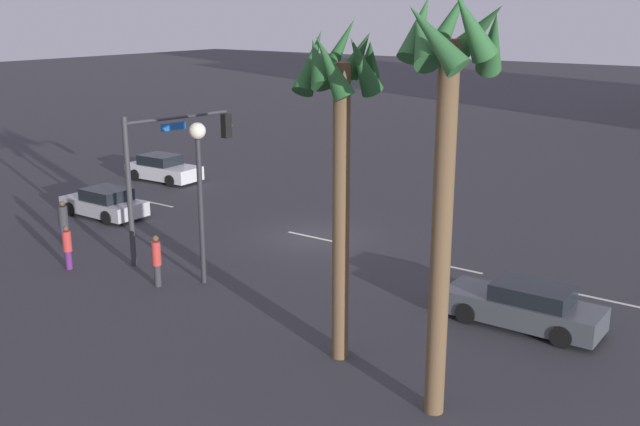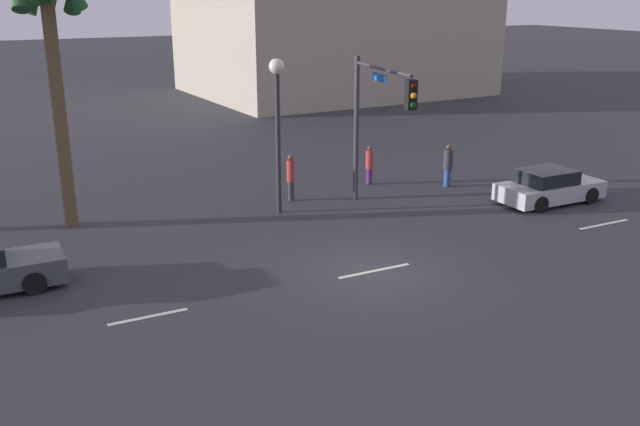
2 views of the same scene
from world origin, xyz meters
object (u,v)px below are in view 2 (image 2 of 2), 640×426
pedestrian_0 (291,176)px  pedestrian_1 (370,164)px  car_0 (549,187)px  palm_tree_1 (52,29)px  streetlamp (277,105)px  traffic_signal (375,110)px  pedestrian_2 (448,165)px

pedestrian_0 → pedestrian_1: size_ratio=1.11×
car_0 → palm_tree_1: (-16.88, 5.57, 6.10)m
streetlamp → pedestrian_0: bearing=49.0°
traffic_signal → pedestrian_0: 4.43m
car_0 → pedestrian_2: (-2.08, 3.68, 0.33)m
pedestrian_0 → palm_tree_1: (-8.09, 0.78, 5.73)m
car_0 → palm_tree_1: palm_tree_1 is taller
car_0 → pedestrian_0: size_ratio=2.28×
traffic_signal → palm_tree_1: palm_tree_1 is taller
pedestrian_2 → traffic_signal: bearing=-161.0°
streetlamp → palm_tree_1: 7.82m
palm_tree_1 → pedestrian_0: bearing=-5.5°
car_0 → traffic_signal: bearing=162.6°
traffic_signal → pedestrian_0: (-2.10, 2.70, -2.82)m
streetlamp → traffic_signal: bearing=-25.7°
car_0 → streetlamp: (-9.82, 3.60, 3.38)m
traffic_signal → streetlamp: bearing=154.3°
traffic_signal → streetlamp: (-3.14, 1.51, 0.19)m
streetlamp → pedestrian_1: bearing=20.6°
pedestrian_2 → streetlamp: bearing=-179.4°
pedestrian_1 → pedestrian_0: bearing=-170.0°
streetlamp → palm_tree_1: palm_tree_1 is taller
streetlamp → pedestrian_0: 3.39m
traffic_signal → pedestrian_1: bearing=61.0°
traffic_signal → palm_tree_1: size_ratio=0.61×
pedestrian_0 → pedestrian_1: (3.99, 0.70, -0.11)m
pedestrian_1 → pedestrian_2: bearing=-33.6°
pedestrian_0 → pedestrian_2: 6.81m
streetlamp → pedestrian_1: streetlamp is taller
pedestrian_1 → palm_tree_1: palm_tree_1 is taller
traffic_signal → streetlamp: 3.49m
pedestrian_0 → palm_tree_1: 9.95m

